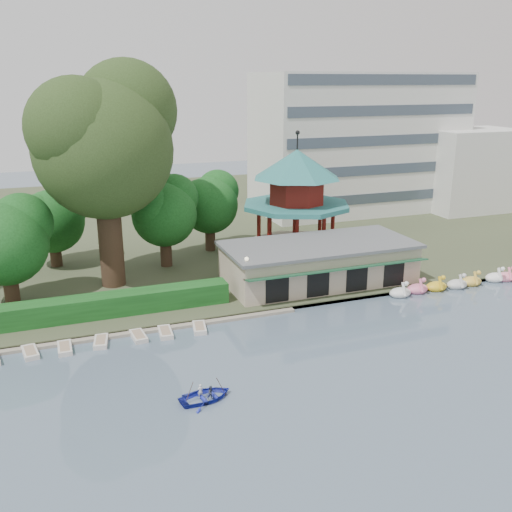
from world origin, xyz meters
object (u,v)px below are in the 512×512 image
pavilion (296,191)px  big_tree (104,138)px  rowboat_with_passengers (206,393)px  boathouse (319,262)px  dock (92,336)px

pavilion → big_tree: 22.27m
pavilion → rowboat_with_passengers: bearing=-124.1°
boathouse → big_tree: big_tree is taller
dock → rowboat_with_passengers: size_ratio=6.39×
pavilion → big_tree: (-20.83, -3.80, 6.92)m
big_tree → boathouse: bearing=-18.3°
dock → rowboat_with_passengers: bearing=-63.4°
dock → boathouse: bearing=12.2°
rowboat_with_passengers → dock: bearing=116.6°
boathouse → pavilion: (2.00, 10.03, 5.11)m
dock → big_tree: (3.17, 11.00, 14.28)m
big_tree → rowboat_with_passengers: size_ratio=3.94×
dock → rowboat_with_passengers: rowboat_with_passengers is taller
dock → pavilion: 29.14m
boathouse → big_tree: size_ratio=0.89×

